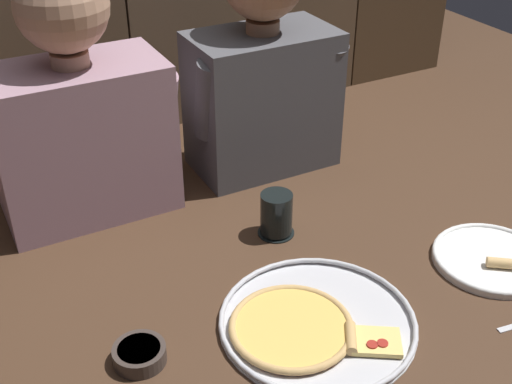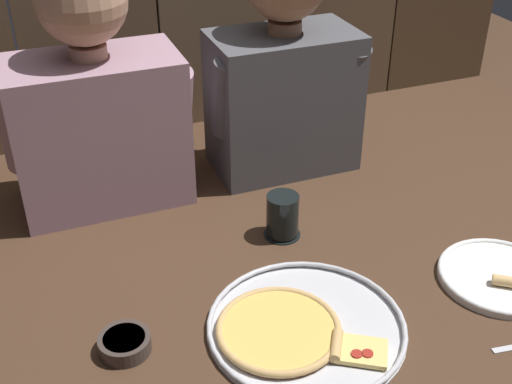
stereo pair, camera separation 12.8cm
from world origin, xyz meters
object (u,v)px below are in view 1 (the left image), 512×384
object	(u,v)px
dinner_plate	(492,259)
drinking_glass	(276,215)
pizza_tray	(310,323)
diner_right	(263,63)
diner_left	(77,103)
dipping_bowl	(139,354)

from	to	relation	value
dinner_plate	drinking_glass	size ratio (longest dim) A/B	2.41
pizza_tray	diner_right	xyz separation A→B (m)	(0.22, 0.59, 0.27)
pizza_tray	diner_right	size ratio (longest dim) A/B	0.63
dinner_plate	diner_left	distance (m)	0.94
diner_left	diner_right	bearing A→B (deg)	0.00
pizza_tray	drinking_glass	xyz separation A→B (m)	(0.09, 0.29, 0.04)
pizza_tray	dipping_bowl	bearing A→B (deg)	167.39
pizza_tray	drinking_glass	distance (m)	0.31
drinking_glass	diner_left	distance (m)	0.49
diner_right	drinking_glass	bearing A→B (deg)	-112.97
dipping_bowl	drinking_glass	bearing A→B (deg)	29.26
drinking_glass	diner_left	xyz separation A→B (m)	(-0.33, 0.30, 0.22)
diner_left	diner_right	distance (m)	0.46
diner_left	dipping_bowl	bearing A→B (deg)	-97.24
drinking_glass	dipping_bowl	size ratio (longest dim) A/B	1.08
pizza_tray	diner_left	xyz separation A→B (m)	(-0.24, 0.59, 0.26)
dinner_plate	diner_left	world-z (taller)	diner_left
dipping_bowl	diner_right	size ratio (longest dim) A/B	0.16
dinner_plate	diner_right	bearing A→B (deg)	110.08
dinner_plate	dipping_bowl	world-z (taller)	dinner_plate
pizza_tray	dipping_bowl	xyz separation A→B (m)	(-0.30, 0.07, 0.01)
dipping_bowl	diner_left	world-z (taller)	diner_left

